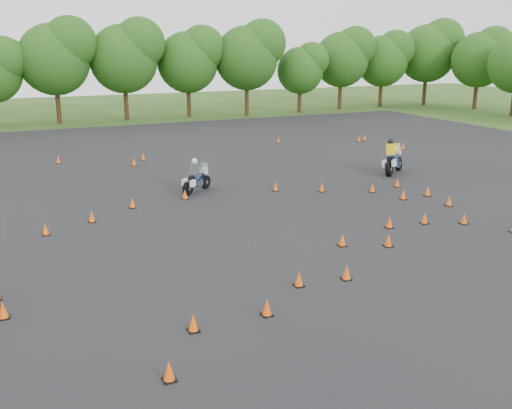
# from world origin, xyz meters

# --- Properties ---
(ground) EXTENTS (140.00, 140.00, 0.00)m
(ground) POSITION_xyz_m (0.00, 0.00, 0.00)
(ground) COLOR #2D5119
(ground) RESTS_ON ground
(asphalt_pad) EXTENTS (62.00, 62.00, 0.00)m
(asphalt_pad) POSITION_xyz_m (0.00, 6.00, 0.01)
(asphalt_pad) COLOR black
(asphalt_pad) RESTS_ON ground
(treeline) EXTENTS (87.09, 32.62, 10.51)m
(treeline) POSITION_xyz_m (2.17, 34.71, 4.66)
(treeline) COLOR #244F16
(treeline) RESTS_ON ground
(traffic_cones) EXTENTS (36.24, 32.95, 0.45)m
(traffic_cones) POSITION_xyz_m (0.20, 5.18, 0.23)
(traffic_cones) COLOR #FD580A
(traffic_cones) RESTS_ON asphalt_pad
(rider_grey) EXTENTS (2.19, 1.91, 1.73)m
(rider_grey) POSITION_xyz_m (0.02, 11.25, 0.87)
(rider_grey) COLOR #414649
(rider_grey) RESTS_ON ground
(rider_yellow) EXTENTS (2.59, 2.20, 2.02)m
(rider_yellow) POSITION_xyz_m (11.67, 10.61, 1.02)
(rider_yellow) COLOR yellow
(rider_yellow) RESTS_ON ground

